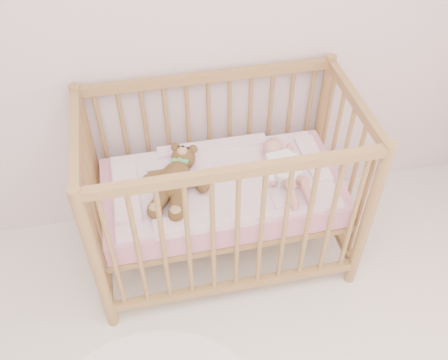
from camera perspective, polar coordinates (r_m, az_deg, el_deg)
name	(u,v)px	position (r m, az deg, el deg)	size (l,w,h in m)	color
wall_back	(144,3)	(2.38, -9.15, 19.34)	(4.00, 0.02, 2.70)	beige
crib	(222,190)	(2.58, -0.23, -1.12)	(1.36, 0.76, 1.00)	olive
mattress	(222,192)	(2.59, -0.23, -1.35)	(1.22, 0.62, 0.13)	pink
blanket	(222,182)	(2.54, -0.23, -0.18)	(1.10, 0.58, 0.06)	#F9ABC6
baby	(284,165)	(2.54, 6.85, 1.73)	(0.24, 0.49, 0.12)	white
teddy_bear	(175,179)	(2.44, -5.62, 0.10)	(0.35, 0.50, 0.14)	brown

